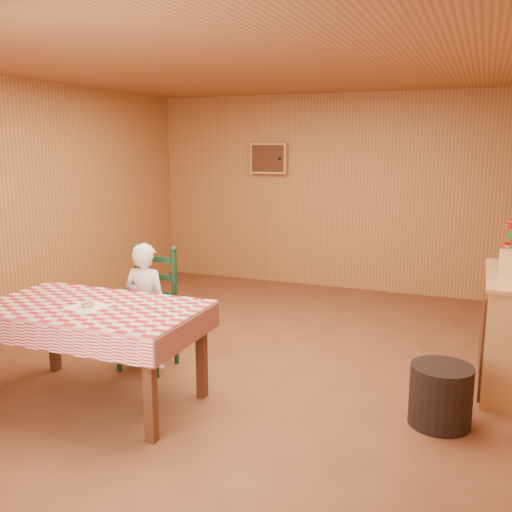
{
  "coord_description": "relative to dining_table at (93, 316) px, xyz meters",
  "views": [
    {
      "loc": [
        1.88,
        -4.53,
        1.97
      ],
      "look_at": [
        0.0,
        0.2,
        0.95
      ],
      "focal_mm": 40.0,
      "sensor_mm": 36.0,
      "label": 1
    }
  ],
  "objects": [
    {
      "name": "ground",
      "position": [
        0.78,
        1.16,
        -0.69
      ],
      "size": [
        6.0,
        6.0,
        0.0
      ],
      "primitive_type": "plane",
      "color": "brown",
      "rests_on": "ground"
    },
    {
      "name": "cabin_walls",
      "position": [
        0.78,
        1.69,
        1.14
      ],
      "size": [
        5.1,
        6.05,
        2.65
      ],
      "color": "#AF743F",
      "rests_on": "ground"
    },
    {
      "name": "dining_table",
      "position": [
        0.0,
        0.0,
        0.0
      ],
      "size": [
        1.66,
        0.96,
        0.77
      ],
      "color": "#4E2714",
      "rests_on": "ground"
    },
    {
      "name": "ladder_chair",
      "position": [
        -0.0,
        0.79,
        -0.18
      ],
      "size": [
        0.44,
        0.4,
        1.08
      ],
      "color": "black",
      "rests_on": "ground"
    },
    {
      "name": "seated_child",
      "position": [
        0.0,
        0.73,
        -0.13
      ],
      "size": [
        0.41,
        0.27,
        1.12
      ],
      "primitive_type": "imported",
      "rotation": [
        0.0,
        0.0,
        3.14
      ],
      "color": "white",
      "rests_on": "ground"
    },
    {
      "name": "napkin",
      "position": [
        0.0,
        -0.05,
        0.08
      ],
      "size": [
        0.29,
        0.29,
        0.0
      ],
      "primitive_type": "cube",
      "rotation": [
        0.0,
        0.0,
        -0.13
      ],
      "color": "white",
      "rests_on": "dining_table"
    },
    {
      "name": "donut",
      "position": [
        0.0,
        -0.05,
        0.1
      ],
      "size": [
        0.11,
        0.11,
        0.03
      ],
      "primitive_type": "torus",
      "rotation": [
        0.0,
        0.0,
        0.22
      ],
      "color": "#BD8F43",
      "rests_on": "napkin"
    },
    {
      "name": "storage_bin",
      "position": [
        2.49,
        0.59,
        -0.47
      ],
      "size": [
        0.5,
        0.5,
        0.43
      ],
      "primitive_type": "cylinder",
      "rotation": [
        0.0,
        0.0,
        0.18
      ],
      "color": "black",
      "rests_on": "ground"
    }
  ]
}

